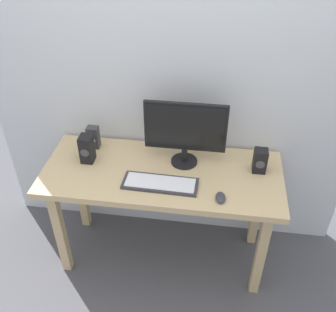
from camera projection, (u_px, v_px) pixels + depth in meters
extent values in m
plane|color=#4C4C51|center=(163.00, 253.00, 2.78)|extent=(6.00, 6.00, 0.00)
cube|color=silver|center=(170.00, 31.00, 2.15)|extent=(2.38, 0.04, 3.00)
cube|color=tan|center=(162.00, 174.00, 2.34)|extent=(1.45, 0.61, 0.04)
cube|color=tan|center=(60.00, 232.00, 2.47)|extent=(0.06, 0.06, 0.72)
cube|color=tan|center=(261.00, 254.00, 2.33)|extent=(0.06, 0.06, 0.72)
cube|color=tan|center=(81.00, 188.00, 2.80)|extent=(0.06, 0.06, 0.72)
cube|color=tan|center=(257.00, 205.00, 2.66)|extent=(0.06, 0.06, 0.72)
cylinder|color=black|center=(184.00, 161.00, 2.40)|extent=(0.16, 0.16, 0.02)
cylinder|color=black|center=(184.00, 154.00, 2.36)|extent=(0.04, 0.04, 0.09)
cube|color=black|center=(185.00, 127.00, 2.26)|extent=(0.49, 0.02, 0.31)
cube|color=black|center=(185.00, 128.00, 2.25)|extent=(0.47, 0.01, 0.29)
cube|color=#333338|center=(160.00, 184.00, 2.22)|extent=(0.44, 0.16, 0.02)
cube|color=silver|center=(160.00, 182.00, 2.22)|extent=(0.40, 0.14, 0.00)
ellipsoid|color=#333338|center=(221.00, 197.00, 2.12)|extent=(0.06, 0.09, 0.03)
cube|color=black|center=(260.00, 161.00, 2.29)|extent=(0.08, 0.08, 0.15)
cylinder|color=#3F3F44|center=(260.00, 165.00, 2.26)|extent=(0.05, 0.00, 0.05)
cube|color=black|center=(87.00, 149.00, 2.36)|extent=(0.08, 0.09, 0.18)
cylinder|color=#3F3F44|center=(85.00, 153.00, 2.32)|extent=(0.05, 0.00, 0.05)
cube|color=#333338|center=(93.00, 137.00, 2.49)|extent=(0.07, 0.06, 0.15)
cylinder|color=silver|center=(92.00, 141.00, 2.46)|extent=(0.04, 0.01, 0.04)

